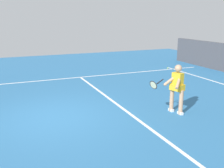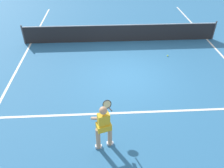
# 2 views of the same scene
# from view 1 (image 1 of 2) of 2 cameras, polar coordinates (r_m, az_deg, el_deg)

# --- Properties ---
(ground_plane) EXTENTS (27.00, 27.00, 0.00)m
(ground_plane) POSITION_cam_1_polar(r_m,az_deg,el_deg) (8.29, -12.64, -7.02)
(ground_plane) COLOR teal
(service_line_marking) EXTENTS (9.92, 0.10, 0.01)m
(service_line_marking) POSITION_cam_1_polar(r_m,az_deg,el_deg) (8.93, 2.05, -5.07)
(service_line_marking) COLOR white
(service_line_marking) RESTS_ON ground
(sideline_right_marking) EXTENTS (0.10, 18.77, 0.01)m
(sideline_right_marking) POSITION_cam_1_polar(r_m,az_deg,el_deg) (13.01, -16.60, 0.55)
(sideline_right_marking) COLOR white
(sideline_right_marking) RESTS_ON ground
(tennis_player) EXTENTS (0.65, 1.07, 1.55)m
(tennis_player) POSITION_cam_1_polar(r_m,az_deg,el_deg) (8.44, 13.70, -0.64)
(tennis_player) COLOR tan
(tennis_player) RESTS_ON ground
(tennis_ball_mid) EXTENTS (0.07, 0.07, 0.07)m
(tennis_ball_mid) POSITION_cam_1_polar(r_m,az_deg,el_deg) (15.86, 11.89, 3.36)
(tennis_ball_mid) COLOR #D1E533
(tennis_ball_mid) RESTS_ON ground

